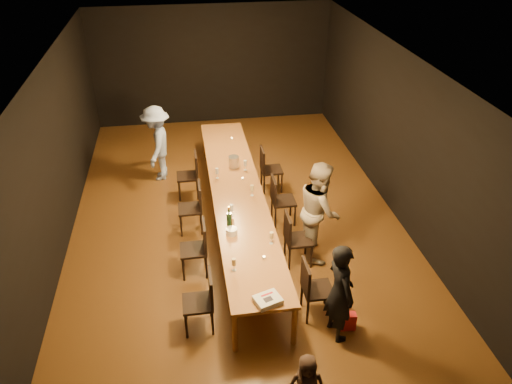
{
  "coord_description": "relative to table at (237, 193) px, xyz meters",
  "views": [
    {
      "loc": [
        -0.85,
        -7.53,
        5.3
      ],
      "look_at": [
        0.26,
        -0.51,
        1.0
      ],
      "focal_mm": 35.0,
      "sensor_mm": 36.0,
      "label": 1
    }
  ],
  "objects": [
    {
      "name": "chair_left_0",
      "position": [
        -0.85,
        -2.4,
        -0.24
      ],
      "size": [
        0.42,
        0.42,
        0.93
      ],
      "primitive_type": null,
      "rotation": [
        0.0,
        0.0,
        1.57
      ],
      "color": "black",
      "rests_on": "ground"
    },
    {
      "name": "gift_bag_blue",
      "position": [
        1.17,
        -2.41,
        -0.57
      ],
      "size": [
        0.23,
        0.18,
        0.27
      ],
      "primitive_type": "cube",
      "rotation": [
        0.0,
        0.0,
        -0.17
      ],
      "color": "#234F98",
      "rests_on": "ground"
    },
    {
      "name": "ice_bucket",
      "position": [
        0.05,
        0.89,
        0.16
      ],
      "size": [
        0.26,
        0.26,
        0.22
      ],
      "primitive_type": "cylinder",
      "rotation": [
        0.0,
        0.0,
        -0.36
      ],
      "color": "#BAB9BF",
      "rests_on": "table"
    },
    {
      "name": "wineglass_5",
      "position": [
        0.25,
        0.73,
        0.15
      ],
      "size": [
        0.06,
        0.06,
        0.21
      ],
      "primitive_type": null,
      "color": "silver",
      "rests_on": "table"
    },
    {
      "name": "chair_left_2",
      "position": [
        -0.85,
        0.0,
        -0.24
      ],
      "size": [
        0.42,
        0.42,
        0.93
      ],
      "primitive_type": null,
      "rotation": [
        0.0,
        0.0,
        1.57
      ],
      "color": "black",
      "rests_on": "ground"
    },
    {
      "name": "champagne_bottle",
      "position": [
        -0.25,
        -1.04,
        0.22
      ],
      "size": [
        0.09,
        0.09,
        0.35
      ],
      "primitive_type": null,
      "rotation": [
        0.0,
        0.0,
        0.13
      ],
      "color": "black",
      "rests_on": "table"
    },
    {
      "name": "gift_bag_red",
      "position": [
        1.2,
        -2.75,
        -0.57
      ],
      "size": [
        0.24,
        0.15,
        0.27
      ],
      "primitive_type": "cube",
      "rotation": [
        0.0,
        0.0,
        -0.1
      ],
      "color": "red",
      "rests_on": "ground"
    },
    {
      "name": "wineglass_3",
      "position": [
        0.24,
        -0.21,
        0.15
      ],
      "size": [
        0.06,
        0.06,
        0.21
      ],
      "primitive_type": null,
      "color": "beige",
      "rests_on": "table"
    },
    {
      "name": "woman_tan",
      "position": [
        1.23,
        -0.99,
        0.15
      ],
      "size": [
        0.73,
        0.89,
        1.71
      ],
      "primitive_type": "imported",
      "rotation": [
        0.0,
        0.0,
        1.46
      ],
      "color": "tan",
      "rests_on": "ground"
    },
    {
      "name": "man_blue",
      "position": [
        -1.42,
        2.06,
        0.1
      ],
      "size": [
        0.75,
        1.12,
        1.61
      ],
      "primitive_type": "imported",
      "rotation": [
        0.0,
        0.0,
        -1.72
      ],
      "color": "#8EA3DC",
      "rests_on": "ground"
    },
    {
      "name": "chair_right_1",
      "position": [
        0.85,
        -1.2,
        -0.24
      ],
      "size": [
        0.42,
        0.42,
        0.93
      ],
      "primitive_type": null,
      "rotation": [
        0.0,
        0.0,
        -1.57
      ],
      "color": "black",
      "rests_on": "ground"
    },
    {
      "name": "room_shell",
      "position": [
        0.0,
        0.0,
        1.38
      ],
      "size": [
        6.04,
        10.04,
        3.02
      ],
      "color": "black",
      "rests_on": "ground"
    },
    {
      "name": "woman_birthday",
      "position": [
        1.02,
        -2.81,
        0.05
      ],
      "size": [
        0.46,
        0.61,
        1.51
      ],
      "primitive_type": "imported",
      "rotation": [
        0.0,
        0.0,
        1.77
      ],
      "color": "black",
      "rests_on": "ground"
    },
    {
      "name": "wineglass_0",
      "position": [
        -0.31,
        -2.15,
        0.15
      ],
      "size": [
        0.06,
        0.06,
        0.21
      ],
      "primitive_type": null,
      "color": "beige",
      "rests_on": "table"
    },
    {
      "name": "tealight_near",
      "position": [
        0.15,
        -1.95,
        0.06
      ],
      "size": [
        0.05,
        0.05,
        0.03
      ],
      "primitive_type": "cylinder",
      "color": "#B2B7B2",
      "rests_on": "table"
    },
    {
      "name": "chair_left_1",
      "position": [
        -0.85,
        -1.2,
        -0.24
      ],
      "size": [
        0.42,
        0.42,
        0.93
      ],
      "primitive_type": null,
      "rotation": [
        0.0,
        0.0,
        1.57
      ],
      "color": "black",
      "rests_on": "ground"
    },
    {
      "name": "chair_right_0",
      "position": [
        0.85,
        -2.4,
        -0.24
      ],
      "size": [
        0.42,
        0.42,
        0.93
      ],
      "primitive_type": null,
      "rotation": [
        0.0,
        0.0,
        -1.57
      ],
      "color": "black",
      "rests_on": "ground"
    },
    {
      "name": "chair_right_3",
      "position": [
        0.85,
        1.2,
        -0.24
      ],
      "size": [
        0.42,
        0.42,
        0.93
      ],
      "primitive_type": null,
      "rotation": [
        0.0,
        0.0,
        -1.57
      ],
      "color": "black",
      "rests_on": "ground"
    },
    {
      "name": "wineglass_2",
      "position": [
        -0.18,
        -0.77,
        0.15
      ],
      "size": [
        0.06,
        0.06,
        0.21
      ],
      "primitive_type": null,
      "color": "silver",
      "rests_on": "table"
    },
    {
      "name": "birthday_cake",
      "position": [
        0.04,
        -2.84,
        0.09
      ],
      "size": [
        0.4,
        0.35,
        0.08
      ],
      "rotation": [
        0.0,
        0.0,
        0.33
      ],
      "color": "white",
      "rests_on": "table"
    },
    {
      "name": "chair_left_3",
      "position": [
        -0.85,
        1.2,
        -0.24
      ],
      "size": [
        0.42,
        0.42,
        0.93
      ],
      "primitive_type": null,
      "rotation": [
        0.0,
        0.0,
        1.57
      ],
      "color": "black",
      "rests_on": "ground"
    },
    {
      "name": "wineglass_4",
      "position": [
        -0.31,
        0.5,
        0.15
      ],
      "size": [
        0.06,
        0.06,
        0.21
      ],
      "primitive_type": null,
      "color": "silver",
      "rests_on": "table"
    },
    {
      "name": "tealight_far",
      "position": [
        0.15,
        2.13,
        0.06
      ],
      "size": [
        0.05,
        0.05,
        0.03
      ],
      "primitive_type": "cylinder",
      "color": "#B2B7B2",
      "rests_on": "table"
    },
    {
      "name": "tealight_mid",
      "position": [
        0.15,
        0.38,
        0.06
      ],
      "size": [
        0.05,
        0.05,
        0.03
      ],
      "primitive_type": "cylinder",
      "color": "#B2B7B2",
      "rests_on": "table"
    },
    {
      "name": "plate_stack",
      "position": [
        -0.24,
        -1.28,
        0.1
      ],
      "size": [
        0.18,
        0.18,
        0.1
      ],
      "primitive_type": "cylinder",
      "rotation": [
        0.0,
        0.0,
        0.01
      ],
      "color": "silver",
      "rests_on": "table"
    },
    {
      "name": "wineglass_1",
      "position": [
        0.32,
        -1.62,
        0.15
      ],
      "size": [
        0.06,
        0.06,
        0.21
      ],
      "primitive_type": null,
      "color": "beige",
      "rests_on": "table"
    },
    {
      "name": "chair_right_2",
      "position": [
        0.85,
        0.0,
        -0.24
      ],
      "size": [
        0.42,
        0.42,
        0.93
      ],
      "primitive_type": null,
      "rotation": [
        0.0,
        0.0,
        -1.57
      ],
      "color": "black",
      "rests_on": "ground"
    },
    {
      "name": "table",
      "position": [
        0.0,
        0.0,
        0.0
      ],
      "size": [
        0.9,
        6.0,
        0.75
      ],
      "color": "brown",
      "rests_on": "ground"
    },
    {
      "name": "ground",
      "position": [
        0.0,
        0.0,
        -0.7
      ],
      "size": [
        10.0,
        10.0,
        0.0
      ],
      "primitive_type": "plane",
      "color": "#412510",
      "rests_on": "ground"
    }
  ]
}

